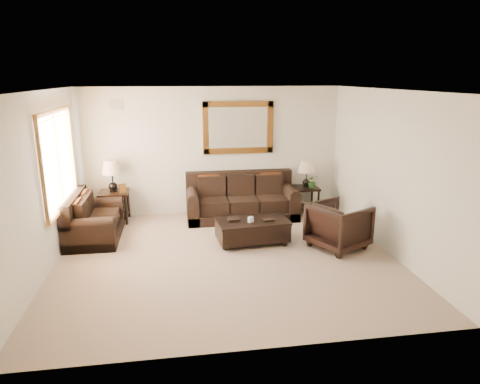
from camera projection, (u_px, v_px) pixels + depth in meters
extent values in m
cube|color=gray|center=(226.00, 257.00, 7.08)|extent=(5.50, 5.00, 0.01)
cube|color=white|center=(225.00, 90.00, 6.37)|extent=(5.50, 5.00, 0.01)
cube|color=beige|center=(212.00, 151.00, 9.11)|extent=(5.50, 0.01, 2.70)
cube|color=beige|center=(255.00, 235.00, 4.34)|extent=(5.50, 0.01, 2.70)
cube|color=beige|center=(41.00, 185.00, 6.32)|extent=(0.01, 5.00, 2.70)
cube|color=beige|center=(389.00, 172.00, 7.13)|extent=(0.01, 5.00, 2.70)
cube|color=white|center=(56.00, 160.00, 7.13)|extent=(0.01, 1.80, 1.50)
cube|color=brown|center=(53.00, 112.00, 6.93)|extent=(0.06, 1.96, 0.08)
cube|color=brown|center=(64.00, 205.00, 7.34)|extent=(0.06, 1.96, 0.08)
cube|color=brown|center=(42.00, 172.00, 6.24)|extent=(0.06, 0.08, 1.50)
cube|color=brown|center=(71.00, 151.00, 8.03)|extent=(0.06, 0.08, 1.50)
cube|color=brown|center=(59.00, 160.00, 7.14)|extent=(0.05, 0.05, 1.50)
cube|color=#542E10|center=(238.00, 128.00, 9.03)|extent=(1.50, 0.06, 1.10)
cube|color=white|center=(238.00, 128.00, 9.05)|extent=(1.26, 0.01, 0.86)
cube|color=#999999|center=(116.00, 105.00, 8.55)|extent=(0.25, 0.02, 0.18)
cube|color=black|center=(242.00, 214.00, 9.03)|extent=(2.29, 0.99, 0.19)
cube|color=black|center=(239.00, 181.00, 9.24)|extent=(2.29, 0.23, 0.47)
cube|color=black|center=(213.00, 205.00, 8.86)|extent=(0.59, 0.81, 0.28)
cube|color=black|center=(242.00, 203.00, 8.95)|extent=(0.59, 0.81, 0.28)
cube|color=black|center=(270.00, 202.00, 9.04)|extent=(0.59, 0.81, 0.28)
cube|color=black|center=(193.00, 208.00, 8.84)|extent=(0.23, 0.99, 0.55)
cylinder|color=black|center=(192.00, 195.00, 8.76)|extent=(0.23, 0.97, 0.23)
cube|color=black|center=(289.00, 203.00, 9.14)|extent=(0.23, 0.99, 0.55)
cylinder|color=black|center=(290.00, 191.00, 9.07)|extent=(0.23, 0.97, 0.23)
cube|color=#652D0D|center=(209.00, 185.00, 8.96)|extent=(0.44, 0.19, 0.45)
cube|color=#652D0D|center=(271.00, 183.00, 9.15)|extent=(0.44, 0.19, 0.45)
cube|color=black|center=(96.00, 234.00, 7.91)|extent=(0.89, 1.50, 0.17)
cube|color=black|center=(73.00, 206.00, 7.72)|extent=(0.21, 1.50, 0.42)
cube|color=black|center=(93.00, 228.00, 7.60)|extent=(0.73, 0.52, 0.25)
cube|color=black|center=(98.00, 218.00, 8.12)|extent=(0.73, 0.52, 0.25)
cube|color=black|center=(88.00, 238.00, 7.25)|extent=(0.89, 0.21, 0.50)
cylinder|color=black|center=(87.00, 224.00, 7.18)|extent=(0.88, 0.21, 0.21)
cube|color=black|center=(101.00, 214.00, 8.49)|extent=(0.89, 0.21, 0.50)
cylinder|color=black|center=(100.00, 202.00, 8.42)|extent=(0.88, 0.21, 0.21)
cube|color=#652D0D|center=(80.00, 211.00, 7.44)|extent=(0.17, 0.39, 0.41)
cube|color=#652D0D|center=(87.00, 201.00, 8.05)|extent=(0.17, 0.39, 0.41)
cube|color=black|center=(114.00, 193.00, 8.69)|extent=(0.58, 0.58, 0.05)
cube|color=black|center=(115.00, 215.00, 8.82)|extent=(0.50, 0.50, 0.03)
cylinder|color=black|center=(100.00, 212.00, 8.50)|extent=(0.05, 0.05, 0.58)
cylinder|color=black|center=(126.00, 211.00, 8.57)|extent=(0.05, 0.05, 0.58)
cylinder|color=black|center=(104.00, 205.00, 8.97)|extent=(0.05, 0.05, 0.58)
cylinder|color=black|center=(128.00, 204.00, 9.05)|extent=(0.05, 0.05, 0.58)
sphere|color=black|center=(113.00, 186.00, 8.65)|extent=(0.18, 0.18, 0.18)
cylinder|color=black|center=(112.00, 177.00, 8.60)|extent=(0.03, 0.03, 0.38)
cone|color=tan|center=(112.00, 167.00, 8.55)|extent=(0.40, 0.40, 0.28)
cube|color=#542E10|center=(122.00, 188.00, 8.59)|extent=(0.16, 0.11, 0.18)
cube|color=black|center=(306.00, 188.00, 9.33)|extent=(0.52, 0.52, 0.05)
cube|color=black|center=(305.00, 207.00, 9.45)|extent=(0.44, 0.44, 0.03)
cylinder|color=black|center=(298.00, 204.00, 9.16)|extent=(0.05, 0.05, 0.52)
cylinder|color=black|center=(318.00, 203.00, 9.23)|extent=(0.05, 0.05, 0.52)
cylinder|color=black|center=(293.00, 198.00, 9.59)|extent=(0.05, 0.05, 0.52)
cylinder|color=black|center=(312.00, 197.00, 9.65)|extent=(0.05, 0.05, 0.52)
sphere|color=black|center=(306.00, 183.00, 9.30)|extent=(0.16, 0.16, 0.16)
cylinder|color=black|center=(306.00, 175.00, 9.26)|extent=(0.02, 0.02, 0.34)
cone|color=tan|center=(307.00, 167.00, 9.21)|extent=(0.36, 0.36, 0.25)
sphere|color=black|center=(225.00, 247.00, 7.39)|extent=(0.11, 0.11, 0.11)
sphere|color=black|center=(284.00, 244.00, 7.55)|extent=(0.11, 0.11, 0.11)
sphere|color=black|center=(222.00, 237.00, 7.85)|extent=(0.11, 0.11, 0.11)
sphere|color=black|center=(277.00, 234.00, 8.00)|extent=(0.11, 0.11, 0.11)
cube|color=black|center=(252.00, 229.00, 7.64)|extent=(1.30, 0.79, 0.35)
cube|color=black|center=(252.00, 221.00, 7.60)|extent=(1.32, 0.81, 0.04)
cube|color=black|center=(234.00, 219.00, 7.59)|extent=(0.22, 0.16, 0.03)
cube|color=black|center=(269.00, 220.00, 7.59)|extent=(0.20, 0.15, 0.02)
cube|color=white|center=(251.00, 219.00, 7.49)|extent=(0.10, 0.08, 0.10)
imported|color=black|center=(339.00, 223.00, 7.39)|extent=(1.11, 1.13, 0.88)
imported|color=#27521C|center=(312.00, 183.00, 9.23)|extent=(0.31, 0.33, 0.22)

